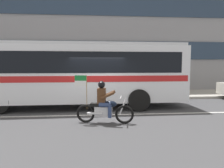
% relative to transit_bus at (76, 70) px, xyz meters
% --- Properties ---
extents(ground_plane, '(60.00, 60.00, 0.00)m').
position_rel_transit_bus_xyz_m(ground_plane, '(1.05, -1.19, -1.88)').
color(ground_plane, '#3D3D3F').
extents(sidewalk_curb, '(28.00, 3.80, 0.15)m').
position_rel_transit_bus_xyz_m(sidewalk_curb, '(1.05, 3.91, -1.81)').
color(sidewalk_curb, '#A39E93').
rests_on(sidewalk_curb, ground_plane).
extents(lane_center_stripe, '(26.60, 0.14, 0.01)m').
position_rel_transit_bus_xyz_m(lane_center_stripe, '(1.05, -1.79, -1.88)').
color(lane_center_stripe, silver).
rests_on(lane_center_stripe, ground_plane).
extents(office_building_facade, '(28.00, 0.89, 9.50)m').
position_rel_transit_bus_xyz_m(office_building_facade, '(1.05, 6.19, 2.87)').
color(office_building_facade, gray).
rests_on(office_building_facade, ground_plane).
extents(transit_bus, '(10.85, 2.77, 3.22)m').
position_rel_transit_bus_xyz_m(transit_bus, '(0.00, 0.00, 0.00)').
color(transit_bus, silver).
rests_on(transit_bus, ground_plane).
extents(motorcycle_with_rider, '(2.17, 0.72, 1.78)m').
position_rel_transit_bus_xyz_m(motorcycle_with_rider, '(1.25, -3.11, -1.22)').
color(motorcycle_with_rider, black).
rests_on(motorcycle_with_rider, ground_plane).
extents(fire_hydrant, '(0.22, 0.30, 0.75)m').
position_rel_transit_bus_xyz_m(fire_hydrant, '(0.47, 3.16, -1.36)').
color(fire_hydrant, '#4C8C3F').
rests_on(fire_hydrant, sidewalk_curb).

